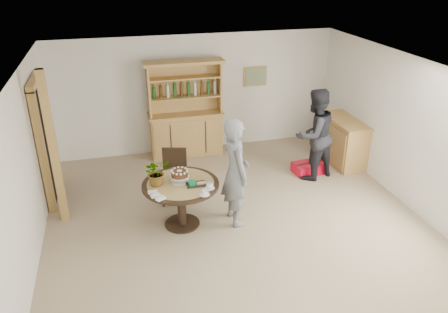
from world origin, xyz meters
TOP-DOWN VIEW (x-y plane):
  - ground at (0.00, 0.00)m, footprint 7.00×7.00m
  - room_shell at (0.00, 0.01)m, footprint 6.04×7.04m
  - doorway at (-2.93, 2.00)m, footprint 0.13×1.10m
  - pine_post at (-2.70, 1.20)m, footprint 0.12×0.12m
  - hutch at (-0.30, 3.24)m, footprint 1.62×0.54m
  - sideboard at (2.74, 2.00)m, footprint 0.54×1.26m
  - dining_table at (-0.86, 0.55)m, footprint 1.20×1.20m
  - dining_chair at (-0.84, 1.37)m, footprint 0.52×0.52m
  - birthday_cake at (-0.86, 0.60)m, footprint 0.30×0.30m
  - flower_vase at (-1.21, 0.60)m, footprint 0.47×0.44m
  - gift_tray at (-0.65, 0.42)m, footprint 0.30×0.20m
  - coffee_cup_a at (-0.46, 0.27)m, footprint 0.15×0.15m
  - coffee_cup_b at (-0.58, 0.10)m, footprint 0.15×0.15m
  - napkins at (-1.27, 0.23)m, footprint 0.24×0.33m
  - teen_boy at (-0.01, 0.45)m, footprint 0.47×0.68m
  - adult_person at (1.85, 1.55)m, footprint 1.03×0.92m
  - red_suitcase at (1.89, 1.73)m, footprint 0.64×0.47m

SIDE VIEW (x-z plane):
  - ground at x=0.00m, z-range 0.00..0.00m
  - red_suitcase at x=1.89m, z-range 0.00..0.21m
  - sideboard at x=2.74m, z-range 0.00..0.94m
  - dining_chair at x=-0.84m, z-range 0.06..1.01m
  - dining_table at x=-0.86m, z-range 0.22..0.98m
  - hutch at x=-0.30m, z-range -0.33..1.71m
  - napkins at x=-1.27m, z-range 0.76..0.79m
  - gift_tray at x=-0.65m, z-range 0.75..0.83m
  - coffee_cup_b at x=-0.58m, z-range 0.75..0.84m
  - coffee_cup_a at x=-0.46m, z-range 0.76..0.84m
  - birthday_cake at x=-0.86m, z-range 0.78..0.98m
  - adult_person at x=1.85m, z-range 0.00..1.77m
  - teen_boy at x=-0.01m, z-range 0.00..1.78m
  - flower_vase at x=-1.21m, z-range 0.76..1.18m
  - doorway at x=-2.93m, z-range 0.02..2.20m
  - pine_post at x=-2.70m, z-range 0.00..2.50m
  - room_shell at x=0.00m, z-range 0.48..3.00m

